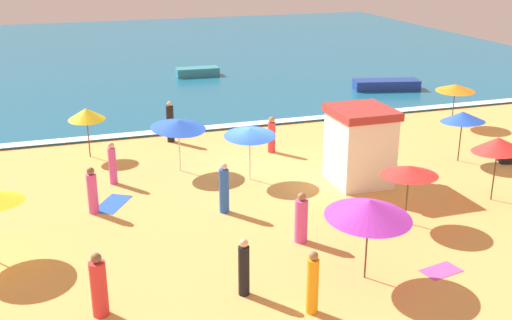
{
  "coord_description": "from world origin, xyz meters",
  "views": [
    {
      "loc": [
        -6.96,
        -21.59,
        8.57
      ],
      "look_at": [
        -0.2,
        -0.73,
        0.8
      ],
      "focal_mm": 43.65,
      "sensor_mm": 36.0,
      "label": 1
    }
  ],
  "objects_px": {
    "beach_umbrella_3": "(498,144)",
    "beach_umbrella_4": "(455,88)",
    "beach_umbrella_1": "(86,114)",
    "beach_umbrella_8": "(369,208)",
    "beachgoer_6": "(92,192)",
    "beachgoer_3": "(170,123)",
    "beachgoer_7": "(244,268)",
    "beachgoer_8": "(99,287)",
    "small_boat_0": "(386,85)",
    "beachgoer_5": "(301,219)",
    "beachgoer_9": "(224,189)",
    "beachgoer_2": "(506,155)",
    "small_boat_1": "(197,72)",
    "beachgoer_0": "(313,283)",
    "beach_umbrella_9": "(178,124)",
    "beach_umbrella_2": "(250,132)",
    "beach_umbrella_6": "(463,117)",
    "beachgoer_10": "(113,164)",
    "lifeguard_cabana": "(360,145)",
    "beach_umbrella_5": "(409,171)",
    "beachgoer_12": "(272,135)"
  },
  "relations": [
    {
      "from": "lifeguard_cabana",
      "to": "beachgoer_9",
      "type": "xyz_separation_m",
      "value": [
        -5.48,
        -1.09,
        -0.63
      ]
    },
    {
      "from": "beachgoer_0",
      "to": "beachgoer_3",
      "type": "relative_size",
      "value": 0.89
    },
    {
      "from": "beachgoer_5",
      "to": "beachgoer_8",
      "type": "bearing_deg",
      "value": -160.63
    },
    {
      "from": "beachgoer_7",
      "to": "beachgoer_10",
      "type": "relative_size",
      "value": 0.98
    },
    {
      "from": "beach_umbrella_8",
      "to": "beachgoer_6",
      "type": "height_order",
      "value": "beach_umbrella_8"
    },
    {
      "from": "beachgoer_3",
      "to": "lifeguard_cabana",
      "type": "bearing_deg",
      "value": -50.81
    },
    {
      "from": "beachgoer_8",
      "to": "small_boat_0",
      "type": "bearing_deg",
      "value": 45.95
    },
    {
      "from": "lifeguard_cabana",
      "to": "beach_umbrella_1",
      "type": "distance_m",
      "value": 11.16
    },
    {
      "from": "beach_umbrella_9",
      "to": "small_boat_1",
      "type": "xyz_separation_m",
      "value": [
        4.6,
        17.05,
        -1.53
      ]
    },
    {
      "from": "beachgoer_0",
      "to": "beach_umbrella_1",
      "type": "bearing_deg",
      "value": 107.79
    },
    {
      "from": "beachgoer_7",
      "to": "beachgoer_10",
      "type": "height_order",
      "value": "beachgoer_10"
    },
    {
      "from": "beachgoer_7",
      "to": "beachgoer_8",
      "type": "height_order",
      "value": "beachgoer_8"
    },
    {
      "from": "beach_umbrella_3",
      "to": "beach_umbrella_9",
      "type": "height_order",
      "value": "beach_umbrella_3"
    },
    {
      "from": "beachgoer_5",
      "to": "lifeguard_cabana",
      "type": "bearing_deg",
      "value": 45.12
    },
    {
      "from": "beach_umbrella_2",
      "to": "beach_umbrella_8",
      "type": "height_order",
      "value": "beach_umbrella_8"
    },
    {
      "from": "beach_umbrella_8",
      "to": "beachgoer_3",
      "type": "distance_m",
      "value": 13.77
    },
    {
      "from": "beachgoer_8",
      "to": "beachgoer_10",
      "type": "xyz_separation_m",
      "value": [
        1.18,
        8.66,
        0.01
      ]
    },
    {
      "from": "beachgoer_5",
      "to": "beachgoer_8",
      "type": "relative_size",
      "value": 0.95
    },
    {
      "from": "beach_umbrella_4",
      "to": "beachgoer_6",
      "type": "relative_size",
      "value": 1.61
    },
    {
      "from": "beachgoer_5",
      "to": "beachgoer_9",
      "type": "bearing_deg",
      "value": 120.19
    },
    {
      "from": "beach_umbrella_1",
      "to": "beach_umbrella_6",
      "type": "distance_m",
      "value": 15.27
    },
    {
      "from": "beachgoer_2",
      "to": "small_boat_1",
      "type": "distance_m",
      "value": 21.81
    },
    {
      "from": "beach_umbrella_5",
      "to": "beachgoer_2",
      "type": "relative_size",
      "value": 2.86
    },
    {
      "from": "beach_umbrella_3",
      "to": "beachgoer_7",
      "type": "xyz_separation_m",
      "value": [
        -10.02,
        -3.23,
        -1.27
      ]
    },
    {
      "from": "beach_umbrella_5",
      "to": "small_boat_1",
      "type": "relative_size",
      "value": 0.83
    },
    {
      "from": "beachgoer_10",
      "to": "small_boat_1",
      "type": "xyz_separation_m",
      "value": [
        7.23,
        17.62,
        -0.4
      ]
    },
    {
      "from": "beachgoer_10",
      "to": "beach_umbrella_2",
      "type": "bearing_deg",
      "value": -13.17
    },
    {
      "from": "beachgoer_0",
      "to": "beachgoer_7",
      "type": "xyz_separation_m",
      "value": [
        -1.33,
        1.29,
        -0.04
      ]
    },
    {
      "from": "beachgoer_2",
      "to": "beachgoer_10",
      "type": "relative_size",
      "value": 0.51
    },
    {
      "from": "beach_umbrella_5",
      "to": "beachgoer_0",
      "type": "relative_size",
      "value": 1.42
    },
    {
      "from": "beach_umbrella_9",
      "to": "beach_umbrella_3",
      "type": "bearing_deg",
      "value": -32.35
    },
    {
      "from": "beachgoer_9",
      "to": "beachgoer_12",
      "type": "distance_m",
      "value": 6.45
    },
    {
      "from": "beach_umbrella_8",
      "to": "beachgoer_9",
      "type": "bearing_deg",
      "value": 114.92
    },
    {
      "from": "beach_umbrella_3",
      "to": "beachgoer_8",
      "type": "relative_size",
      "value": 1.51
    },
    {
      "from": "beach_umbrella_8",
      "to": "beachgoer_12",
      "type": "distance_m",
      "value": 10.81
    },
    {
      "from": "beach_umbrella_2",
      "to": "beachgoer_6",
      "type": "relative_size",
      "value": 1.49
    },
    {
      "from": "beach_umbrella_3",
      "to": "beach_umbrella_4",
      "type": "bearing_deg",
      "value": 63.61
    },
    {
      "from": "beach_umbrella_3",
      "to": "beachgoer_9",
      "type": "height_order",
      "value": "beach_umbrella_3"
    },
    {
      "from": "beach_umbrella_3",
      "to": "small_boat_0",
      "type": "distance_m",
      "value": 16.64
    },
    {
      "from": "beach_umbrella_1",
      "to": "beach_umbrella_8",
      "type": "xyz_separation_m",
      "value": [
        6.34,
        -12.45,
        0.17
      ]
    },
    {
      "from": "beach_umbrella_2",
      "to": "beachgoer_5",
      "type": "distance_m",
      "value": 5.5
    },
    {
      "from": "beach_umbrella_6",
      "to": "beachgoer_5",
      "type": "relative_size",
      "value": 1.55
    },
    {
      "from": "beach_umbrella_3",
      "to": "beachgoer_3",
      "type": "xyz_separation_m",
      "value": [
        -9.42,
        10.02,
        -1.15
      ]
    },
    {
      "from": "lifeguard_cabana",
      "to": "beachgoer_2",
      "type": "relative_size",
      "value": 3.47
    },
    {
      "from": "beachgoer_7",
      "to": "beach_umbrella_8",
      "type": "bearing_deg",
      "value": -3.46
    },
    {
      "from": "beachgoer_8",
      "to": "beach_umbrella_1",
      "type": "bearing_deg",
      "value": 87.39
    },
    {
      "from": "beachgoer_6",
      "to": "beachgoer_3",
      "type": "bearing_deg",
      "value": 60.62
    },
    {
      "from": "beach_umbrella_1",
      "to": "beachgoer_10",
      "type": "height_order",
      "value": "beach_umbrella_1"
    },
    {
      "from": "beach_umbrella_4",
      "to": "beach_umbrella_8",
      "type": "xyz_separation_m",
      "value": [
        -10.86,
        -11.84,
        0.16
      ]
    },
    {
      "from": "beachgoer_7",
      "to": "small_boat_0",
      "type": "distance_m",
      "value": 24.12
    }
  ]
}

